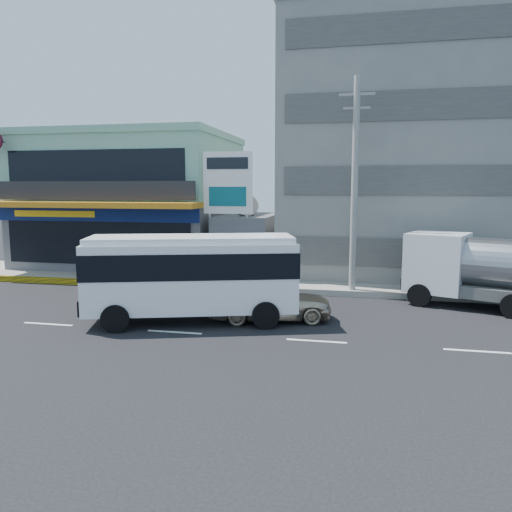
{
  "coord_description": "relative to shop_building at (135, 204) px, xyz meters",
  "views": [
    {
      "loc": [
        6.35,
        -16.1,
        5.08
      ],
      "look_at": [
        2.04,
        4.27,
        2.2
      ],
      "focal_mm": 35.0,
      "sensor_mm": 36.0,
      "label": 1
    }
  ],
  "objects": [
    {
      "name": "motorcycle_rider",
      "position": [
        4.0,
        -7.15,
        -3.26
      ],
      "size": [
        1.83,
        0.95,
        2.24
      ],
      "color": "maroon",
      "rests_on": "ground"
    },
    {
      "name": "minibus",
      "position": [
        8.16,
        -12.45,
        -2.05
      ],
      "size": [
        8.2,
        4.68,
        3.27
      ],
      "color": "white",
      "rests_on": "ground"
    },
    {
      "name": "gap_structure",
      "position": [
        8.0,
        -1.95,
        -2.25
      ],
      "size": [
        3.0,
        6.0,
        3.5
      ],
      "primitive_type": "cube",
      "color": "#434348",
      "rests_on": "ground"
    },
    {
      "name": "sedan",
      "position": [
        11.0,
        -11.66,
        -3.2
      ],
      "size": [
        5.0,
        2.98,
        1.59
      ],
      "primitive_type": "imported",
      "rotation": [
        0.0,
        0.0,
        1.82
      ],
      "color": "beige",
      "rests_on": "ground"
    },
    {
      "name": "concrete_building",
      "position": [
        18.0,
        1.05,
        3.0
      ],
      "size": [
        16.0,
        12.0,
        14.0
      ],
      "primitive_type": "cube",
      "color": "gray",
      "rests_on": "ground"
    },
    {
      "name": "ground",
      "position": [
        8.0,
        -13.95,
        -4.0
      ],
      "size": [
        120.0,
        120.0,
        0.0
      ],
      "primitive_type": "plane",
      "color": "black",
      "rests_on": "ground"
    },
    {
      "name": "utility_pole_near",
      "position": [
        14.0,
        -6.55,
        1.15
      ],
      "size": [
        1.6,
        0.3,
        10.0
      ],
      "color": "#999993",
      "rests_on": "ground"
    },
    {
      "name": "tanker_truck",
      "position": [
        19.9,
        -8.11,
        -2.34
      ],
      "size": [
        8.13,
        5.01,
        3.09
      ],
      "color": "white",
      "rests_on": "ground"
    },
    {
      "name": "billboard",
      "position": [
        7.5,
        -4.75,
        0.93
      ],
      "size": [
        2.6,
        0.18,
        6.9
      ],
      "color": "gray",
      "rests_on": "ground"
    },
    {
      "name": "satellite_dish",
      "position": [
        8.0,
        -2.95,
        -0.42
      ],
      "size": [
        1.5,
        1.5,
        0.15
      ],
      "primitive_type": "cylinder",
      "color": "slate",
      "rests_on": "gap_structure"
    },
    {
      "name": "sidewalk",
      "position": [
        13.0,
        -4.45,
        -3.85
      ],
      "size": [
        70.0,
        5.0,
        0.3
      ],
      "primitive_type": "cube",
      "color": "gray",
      "rests_on": "ground"
    },
    {
      "name": "shop_building",
      "position": [
        0.0,
        0.0,
        0.0
      ],
      "size": [
        12.4,
        11.7,
        8.0
      ],
      "color": "#434348",
      "rests_on": "ground"
    }
  ]
}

